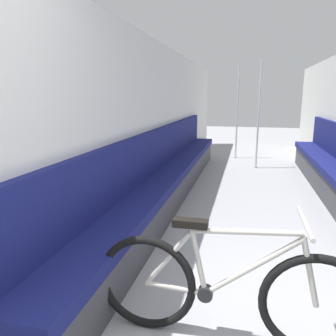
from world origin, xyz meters
TOP-DOWN VIEW (x-y plane):
  - wall_left at (-1.36, 3.76)m, footprint 0.10×10.71m
  - bench_seat_row_left at (-1.13, 3.52)m, footprint 0.42×6.40m
  - bicycle at (-0.20, 1.00)m, footprint 1.58×0.46m
  - grab_pole_near at (0.08, 5.98)m, footprint 0.08×0.08m
  - grab_pole_far at (-0.36, 6.99)m, footprint 0.08×0.08m

SIDE VIEW (x-z plane):
  - bench_seat_row_left at x=-1.13m, z-range -0.17..0.83m
  - bicycle at x=-0.20m, z-range -0.07..0.73m
  - grab_pole_near at x=0.08m, z-range -0.03..2.07m
  - grab_pole_far at x=-0.36m, z-range -0.03..2.07m
  - wall_left at x=-1.36m, z-range 0.00..2.12m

